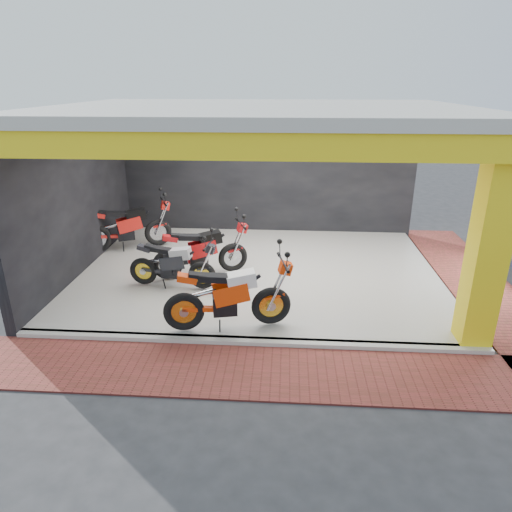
# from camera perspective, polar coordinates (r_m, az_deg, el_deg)

# --- Properties ---
(ground) EXTENTS (80.00, 80.00, 0.00)m
(ground) POSITION_cam_1_polar(r_m,az_deg,el_deg) (8.74, -0.43, -7.42)
(ground) COLOR #2D2D30
(ground) RESTS_ON ground
(showroom_floor) EXTENTS (8.00, 6.00, 0.10)m
(showroom_floor) POSITION_cam_1_polar(r_m,az_deg,el_deg) (10.51, 0.40, -1.98)
(showroom_floor) COLOR silver
(showroom_floor) RESTS_ON ground
(showroom_ceiling) EXTENTS (8.40, 6.40, 0.20)m
(showroom_ceiling) POSITION_cam_1_polar(r_m,az_deg,el_deg) (9.69, 0.45, 17.72)
(showroom_ceiling) COLOR beige
(showroom_ceiling) RESTS_ON corner_column
(back_wall) EXTENTS (8.20, 0.20, 3.50)m
(back_wall) POSITION_cam_1_polar(r_m,az_deg,el_deg) (12.99, 1.28, 10.36)
(back_wall) COLOR black
(back_wall) RESTS_ON ground
(left_wall) EXTENTS (0.20, 6.20, 3.50)m
(left_wall) POSITION_cam_1_polar(r_m,az_deg,el_deg) (11.00, -21.58, 6.91)
(left_wall) COLOR black
(left_wall) RESTS_ON ground
(corner_column) EXTENTS (0.50, 0.50, 3.50)m
(corner_column) POSITION_cam_1_polar(r_m,az_deg,el_deg) (7.97, 27.06, 1.02)
(corner_column) COLOR yellow
(corner_column) RESTS_ON ground
(header_beam_front) EXTENTS (8.40, 0.30, 0.40)m
(header_beam_front) POSITION_cam_1_polar(r_m,az_deg,el_deg) (6.74, -1.17, 13.66)
(header_beam_front) COLOR yellow
(header_beam_front) RESTS_ON corner_column
(header_beam_right) EXTENTS (0.30, 6.40, 0.40)m
(header_beam_right) POSITION_cam_1_polar(r_m,az_deg,el_deg) (10.27, 24.11, 14.48)
(header_beam_right) COLOR yellow
(header_beam_right) RESTS_ON corner_column
(floor_kerb) EXTENTS (8.00, 0.20, 0.10)m
(floor_kerb) POSITION_cam_1_polar(r_m,az_deg,el_deg) (7.83, -1.01, -10.66)
(floor_kerb) COLOR silver
(floor_kerb) RESTS_ON ground
(paver_front) EXTENTS (9.00, 1.40, 0.03)m
(paver_front) POSITION_cam_1_polar(r_m,az_deg,el_deg) (7.20, -1.55, -14.15)
(paver_front) COLOR maroon
(paver_front) RESTS_ON ground
(paver_right) EXTENTS (1.40, 7.00, 0.03)m
(paver_right) POSITION_cam_1_polar(r_m,az_deg,el_deg) (11.32, 25.46, -2.61)
(paver_right) COLOR maroon
(paver_right) RESTS_ON ground
(moto_hero) EXTENTS (2.47, 1.35, 1.43)m
(moto_hero) POSITION_cam_1_polar(r_m,az_deg,el_deg) (7.90, 1.94, -4.04)
(moto_hero) COLOR #EA3B09
(moto_hero) RESTS_ON showroom_floor
(moto_row_a) EXTENTS (2.04, 0.93, 1.21)m
(moto_row_a) POSITION_cam_1_polar(r_m,az_deg,el_deg) (9.36, -6.82, -0.79)
(moto_row_a) COLOR black
(moto_row_a) RESTS_ON showroom_floor
(moto_row_b) EXTENTS (2.38, 1.57, 1.37)m
(moto_row_b) POSITION_cam_1_polar(r_m,az_deg,el_deg) (10.14, -2.94, 1.54)
(moto_row_b) COLOR red
(moto_row_b) RESTS_ON showroom_floor
(moto_row_d) EXTENTS (2.47, 1.73, 1.42)m
(moto_row_d) POSITION_cam_1_polar(r_m,az_deg,el_deg) (12.06, -12.26, 4.43)
(moto_row_d) COLOR red
(moto_row_d) RESTS_ON showroom_floor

